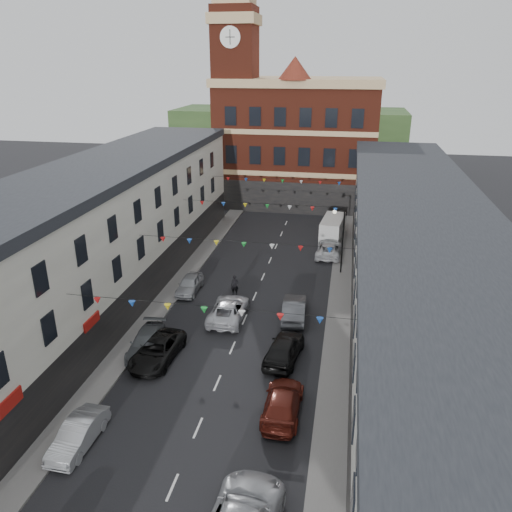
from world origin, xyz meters
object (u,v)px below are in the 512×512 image
Objects in this scene: street_lamp at (340,233)px; pedestrian at (235,285)px; car_left_b at (78,434)px; car_right_f at (329,249)px; car_left_c at (157,350)px; car_left_d at (146,342)px; white_van at (332,229)px; moving_car at (229,309)px; car_left_e at (190,284)px; car_right_c at (283,403)px; car_right_e at (294,309)px; car_right_d at (284,349)px.

street_lamp is 10.62m from pedestrian.
car_right_f is at bearing 70.52° from car_left_b.
street_lamp is 19.88m from car_left_c.
car_left_b is at bearing 70.80° from car_right_f.
car_left_b is 0.81× the size of car_right_f.
street_lamp is 1.29× the size of car_left_d.
car_left_b is 18.67m from pedestrian.
white_van reaches higher than car_left_d.
moving_car reaches higher than car_left_c.
car_left_e is at bearing 175.42° from pedestrian.
car_left_c is 9.42m from car_right_c.
car_right_e is (-0.63, 10.91, 0.07)m from car_right_c.
street_lamp reaches higher than car_left_c.
car_right_d is 1.00× the size of car_right_e.
car_right_d reaches higher than car_left_b.
moving_car is at bearing -89.64° from pedestrian.
white_van is at bearing 58.64° from pedestrian.
car_right_e is 4.90m from moving_car.
car_right_c is at bearing -30.79° from car_left_d.
car_left_b is 10.64m from car_right_c.
car_left_b is 35.34m from white_van.
car_right_e is (8.02, 7.18, 0.08)m from car_left_c.
white_van is (11.10, 15.37, 0.50)m from car_left_e.
car_left_c is at bearing -111.10° from pedestrian.
car_right_e is at bearing -82.60° from car_right_d.
car_right_c is 29.28m from white_van.
car_left_d is 10.74m from car_right_c.
pedestrian is at bearing 78.21° from car_left_c.
car_right_f is at bearing -88.29° from car_right_d.
street_lamp is 9.69m from white_van.
car_left_d is (-1.08, 0.82, -0.03)m from car_left_c.
car_right_d is 24.07m from white_van.
car_left_c is 0.94× the size of moving_car.
moving_car is (-4.81, -0.93, -0.04)m from car_right_e.
street_lamp is at bearing -111.78° from car_right_e.
car_right_f is at bearing 67.60° from car_left_c.
street_lamp is at bearing -96.62° from car_right_c.
car_right_c is at bearing -86.70° from white_van.
white_van is (11.10, 24.70, 0.51)m from car_left_d.
car_left_c is 10.61m from pedestrian.
pedestrian reaches higher than car_left_e.
car_right_e is at bearing 45.18° from car_left_c.
car_right_f is (1.27, 24.31, -0.01)m from car_right_c.
car_right_d is at bearing -44.30° from car_left_e.
street_lamp is 13.06m from moving_car.
car_left_c is at bearing 38.05° from car_right_e.
car_left_e is 12.53m from car_right_d.
pedestrian is at bearing 57.17° from car_right_f.
car_left_d is 0.92× the size of car_right_f.
car_right_e is at bearing -86.69° from car_right_c.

